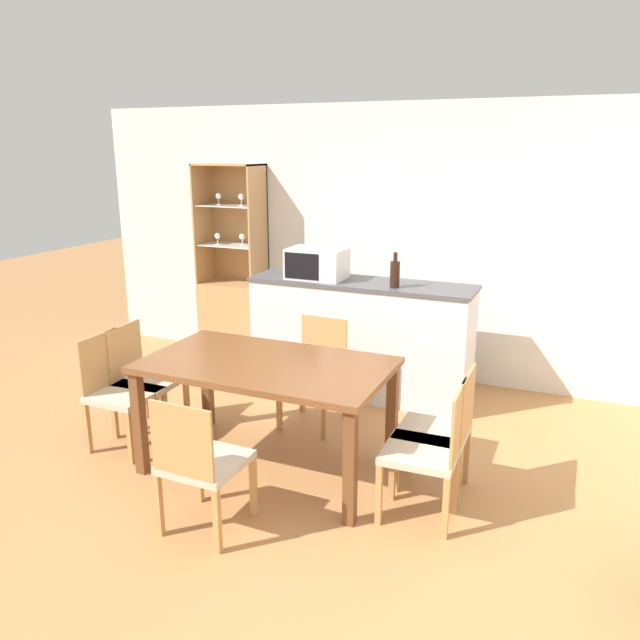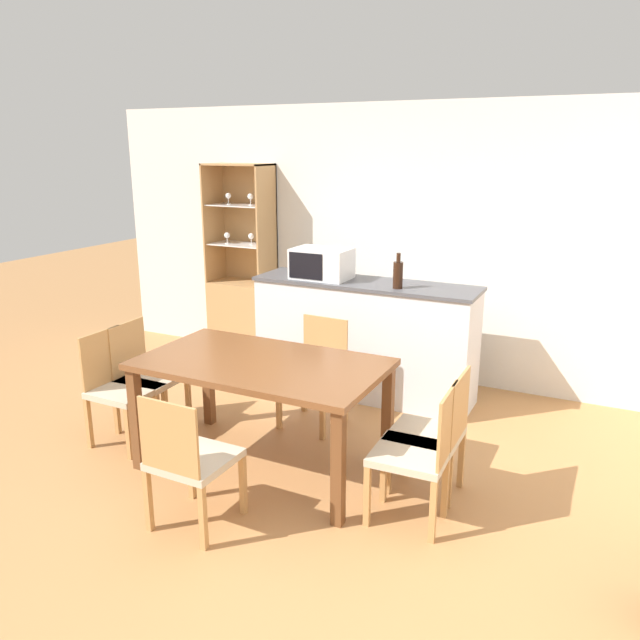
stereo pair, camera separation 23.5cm
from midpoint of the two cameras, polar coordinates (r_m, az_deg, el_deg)
The scene contains 13 objects.
ground_plane at distance 4.04m, azimuth -4.61°, elevation -16.79°, with size 18.00×18.00×0.00m, color #B27A47.
wall_back at distance 5.92m, azimuth 7.20°, elevation 6.90°, with size 6.80×0.06×2.55m.
kitchen_counter at distance 5.53m, azimuth 2.49°, elevation -1.67°, with size 1.97×0.54×1.03m.
display_cabinet at distance 6.62m, azimuth -8.88°, elevation 1.56°, with size 0.66×0.39×1.99m.
dining_table at distance 4.21m, azimuth -6.50°, elevation -5.02°, with size 1.63×0.94×0.77m.
dining_chair_side_right_near at distance 3.79m, azimuth 8.11°, elevation -11.76°, with size 0.45×0.45×0.84m.
dining_chair_head_near at distance 3.71m, azimuth -12.67°, elevation -12.65°, with size 0.44×0.44×0.84m.
dining_chair_side_left_near at distance 4.85m, azimuth -19.19°, elevation -6.23°, with size 0.44×0.44×0.84m.
dining_chair_side_right_far at distance 4.03m, azimuth 9.20°, elevation -10.05°, with size 0.43×0.43×0.84m.
dining_chair_head_far at distance 4.96m, azimuth -1.80°, elevation -4.84°, with size 0.45×0.45×0.84m.
dining_chair_side_left_far at distance 5.04m, azimuth -17.07°, elevation -5.21°, with size 0.45×0.45×0.84m.
microwave at distance 5.50m, azimuth -1.51°, elevation 5.19°, with size 0.50×0.35×0.27m.
wine_bottle at distance 5.16m, azimuth 5.57°, elevation 4.25°, with size 0.08×0.08×0.29m.
Camera 1 is at (1.53, -3.04, 2.16)m, focal length 35.00 mm.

